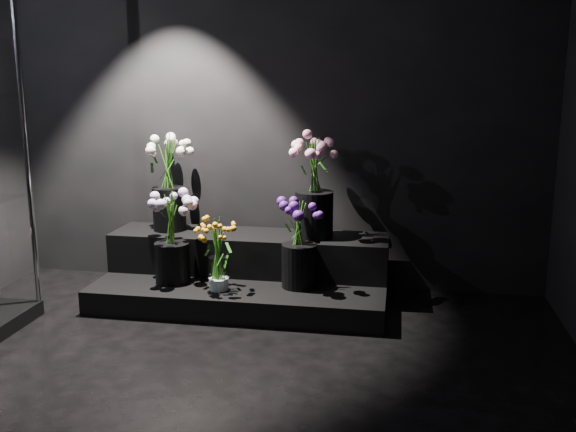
# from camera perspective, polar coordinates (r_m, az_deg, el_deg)

# --- Properties ---
(floor) EXTENTS (4.00, 4.00, 0.00)m
(floor) POSITION_cam_1_polar(r_m,az_deg,el_deg) (3.24, -8.28, -16.75)
(floor) COLOR black
(floor) RESTS_ON ground
(wall_back) EXTENTS (4.00, 0.00, 4.00)m
(wall_back) POSITION_cam_1_polar(r_m,az_deg,el_deg) (4.77, -1.23, 10.34)
(wall_back) COLOR black
(wall_back) RESTS_ON floor
(display_riser) EXTENTS (2.01, 0.89, 0.45)m
(display_riser) POSITION_cam_1_polar(r_m,az_deg,el_deg) (4.62, -3.80, -5.09)
(display_riser) COLOR black
(display_riser) RESTS_ON floor
(bouquet_orange_bells) EXTENTS (0.33, 0.33, 0.49)m
(bouquet_orange_bells) POSITION_cam_1_polar(r_m,az_deg,el_deg) (4.26, -6.24, -3.35)
(bouquet_orange_bells) COLOR white
(bouquet_orange_bells) RESTS_ON display_riser
(bouquet_lilac) EXTENTS (0.38, 0.38, 0.64)m
(bouquet_lilac) POSITION_cam_1_polar(r_m,az_deg,el_deg) (4.45, -10.34, -1.32)
(bouquet_lilac) COLOR black
(bouquet_lilac) RESTS_ON display_riser
(bouquet_purple) EXTENTS (0.35, 0.35, 0.60)m
(bouquet_purple) POSITION_cam_1_polar(r_m,az_deg,el_deg) (4.28, 1.00, -1.89)
(bouquet_purple) COLOR black
(bouquet_purple) RESTS_ON display_riser
(bouquet_cream_roses) EXTENTS (0.52, 0.52, 0.70)m
(bouquet_cream_roses) POSITION_cam_1_polar(r_m,az_deg,el_deg) (4.77, -10.63, 3.68)
(bouquet_cream_roses) COLOR black
(bouquet_cream_roses) RESTS_ON display_riser
(bouquet_pink_roses) EXTENTS (0.41, 0.41, 0.73)m
(bouquet_pink_roses) POSITION_cam_1_polar(r_m,az_deg,el_deg) (4.49, 2.35, 3.11)
(bouquet_pink_roses) COLOR black
(bouquet_pink_roses) RESTS_ON display_riser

